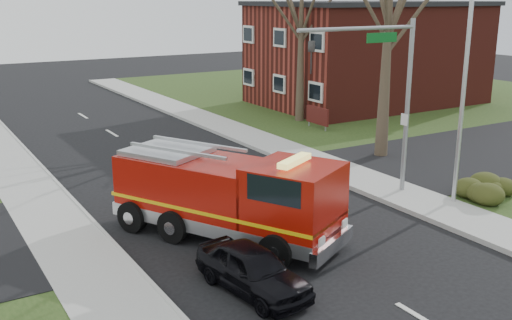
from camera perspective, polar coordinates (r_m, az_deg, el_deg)
ground at (r=19.60m, az=3.02°, el=-7.46°), size 120.00×120.00×0.00m
sidewalk_right at (r=23.40m, az=15.74°, el=-3.99°), size 2.40×80.00×0.15m
sidewalk_left at (r=17.18m, az=-14.74°, el=-11.14°), size 2.40×80.00×0.15m
brick_building at (r=44.17m, az=10.61°, el=9.98°), size 15.40×10.40×7.25m
health_center_sign at (r=35.00m, az=5.86°, el=4.21°), size 0.12×2.00×1.40m
hedge_corner at (r=24.72m, az=21.99°, el=-2.28°), size 2.80×2.00×0.90m
bare_tree_near at (r=28.73m, az=12.60°, el=14.64°), size 6.00×6.00×12.00m
bare_tree_far at (r=36.68m, az=4.35°, el=13.58°), size 5.25×5.25×10.50m
traffic_signal_mast at (r=22.70m, az=12.09°, el=7.71°), size 5.29×0.18×6.80m
streetlight_pole at (r=22.75m, az=19.12°, el=6.83°), size 1.48×0.16×8.40m
fire_engine at (r=19.19m, az=-2.63°, el=-3.61°), size 5.72×7.79×3.01m
parked_car_maroon at (r=16.04m, az=-0.32°, el=-10.36°), size 1.99×3.88×1.26m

